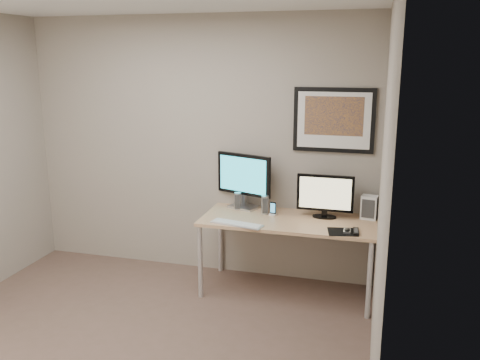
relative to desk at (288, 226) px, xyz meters
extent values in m
plane|color=brown|center=(-1.00, -1.35, -0.66)|extent=(3.60, 3.60, 0.00)
plane|color=gray|center=(-1.00, 0.35, 0.64)|extent=(3.60, 0.00, 3.60)
plane|color=gray|center=(0.80, -1.35, 0.64)|extent=(0.00, 3.40, 3.40)
cube|color=#9F794D|center=(0.00, 0.00, 0.05)|extent=(1.60, 0.70, 0.03)
cylinder|color=silver|center=(-0.76, -0.31, -0.31)|extent=(0.04, 0.04, 0.70)
cylinder|color=silver|center=(-0.76, 0.31, -0.31)|extent=(0.04, 0.04, 0.70)
cylinder|color=silver|center=(0.76, -0.31, -0.31)|extent=(0.04, 0.04, 0.70)
cylinder|color=silver|center=(0.76, 0.31, -0.31)|extent=(0.04, 0.04, 0.70)
cube|color=black|center=(0.35, 0.33, 0.96)|extent=(0.75, 0.03, 0.60)
cube|color=silver|center=(0.35, 0.32, 0.96)|extent=(0.67, 0.00, 0.52)
cube|color=orange|center=(0.35, 0.31, 1.00)|extent=(0.54, 0.00, 0.36)
cube|color=#B5B5BA|center=(-0.49, 0.24, 0.08)|extent=(0.32, 0.27, 0.02)
cube|color=#B5B5BA|center=(-0.49, 0.24, 0.15)|extent=(0.06, 0.06, 0.12)
cube|color=black|center=(-0.49, 0.24, 0.41)|extent=(0.58, 0.23, 0.41)
cube|color=teal|center=(-0.49, 0.22, 0.41)|extent=(0.51, 0.18, 0.34)
cube|color=black|center=(0.32, 0.13, 0.07)|extent=(0.22, 0.12, 0.02)
cube|color=black|center=(0.32, 0.13, 0.11)|extent=(0.05, 0.04, 0.05)
cube|color=black|center=(0.32, 0.13, 0.31)|extent=(0.52, 0.03, 0.34)
cube|color=tan|center=(0.32, 0.12, 0.31)|extent=(0.47, 0.01, 0.29)
cylinder|color=#B5B5BA|center=(-0.53, 0.18, 0.15)|extent=(0.08, 0.08, 0.17)
cylinder|color=#B5B5BA|center=(-0.24, 0.11, 0.15)|extent=(0.09, 0.09, 0.18)
cube|color=black|center=(-0.16, 0.08, 0.13)|extent=(0.07, 0.07, 0.13)
cube|color=#BABABF|center=(-0.42, -0.28, 0.07)|extent=(0.50, 0.22, 0.02)
cube|color=black|center=(0.51, -0.23, 0.07)|extent=(0.28, 0.26, 0.00)
ellipsoid|color=black|center=(0.55, -0.23, 0.09)|extent=(0.06, 0.10, 0.03)
cube|color=black|center=(0.62, -0.21, 0.08)|extent=(0.06, 0.19, 0.02)
cube|color=silver|center=(0.72, 0.21, 0.18)|extent=(0.16, 0.13, 0.22)
camera|label=1|loc=(0.75, -4.44, 1.52)|focal=38.00mm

